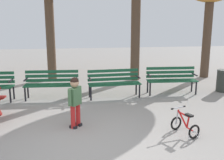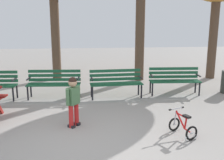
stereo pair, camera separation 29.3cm
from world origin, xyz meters
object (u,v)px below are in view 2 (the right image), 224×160
(park_bench_left, at_px, (54,81))
(park_bench_far_right, at_px, (174,78))
(child_standing, at_px, (73,98))
(kids_bicycle, at_px, (183,126))
(park_bench_right, at_px, (116,81))

(park_bench_left, bearing_deg, park_bench_far_right, 0.67)
(child_standing, bearing_deg, kids_bicycle, -17.82)
(park_bench_left, distance_m, park_bench_far_right, 3.80)
(kids_bicycle, bearing_deg, park_bench_far_right, 74.60)
(park_bench_far_right, relative_size, child_standing, 1.43)
(park_bench_left, relative_size, park_bench_far_right, 1.00)
(park_bench_far_right, bearing_deg, park_bench_right, -175.13)
(park_bench_left, relative_size, park_bench_right, 1.00)
(park_bench_right, bearing_deg, park_bench_left, 176.42)
(park_bench_right, distance_m, park_bench_far_right, 1.92)
(child_standing, height_order, kids_bicycle, child_standing)
(park_bench_left, xyz_separation_m, park_bench_far_right, (3.80, 0.04, 0.00))
(child_standing, bearing_deg, park_bench_far_right, 37.56)
(park_bench_far_right, xyz_separation_m, child_standing, (-3.12, -2.40, 0.17))
(kids_bicycle, bearing_deg, park_bench_right, 109.46)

